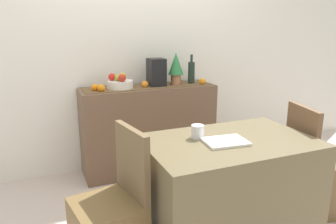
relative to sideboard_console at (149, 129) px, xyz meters
The scene contains 20 objects.
ground_plane 1.03m from the sideboard_console, 94.96° to the right, with size 6.40×6.40×0.02m, color beige.
room_wall_rear 0.94m from the sideboard_console, 107.06° to the left, with size 6.40×0.06×2.70m, color white.
sideboard_console is the anchor object (origin of this frame).
table_runner 0.45m from the sideboard_console, behind, with size 1.30×0.32×0.01m, color brown.
fruit_bowl 0.57m from the sideboard_console, behind, with size 0.25×0.25×0.07m, color white.
apple_right 0.64m from the sideboard_console, behind, with size 0.06×0.06×0.06m, color #9BA531.
apple_center 0.62m from the sideboard_console, behind, with size 0.07×0.07×0.07m, color gold.
apple_upper 0.67m from the sideboard_console, behind, with size 0.07×0.07×0.07m, color red.
apple_front 0.64m from the sideboard_console, 164.91° to the right, with size 0.07×0.07×0.07m, color red.
wine_bottle 0.75m from the sideboard_console, ahead, with size 0.07×0.07×0.31m.
coffee_maker 0.60m from the sideboard_console, ahead, with size 0.16×0.18×0.28m, color black.
potted_plant 0.71m from the sideboard_console, ahead, with size 0.16×0.16×0.33m.
orange_loose_mid 0.73m from the sideboard_console, behind, with size 0.07×0.07×0.07m, color orange.
orange_loose_far 0.70m from the sideboard_console, 169.55° to the right, with size 0.07×0.07×0.07m, color orange.
orange_loose_near_bowl 0.75m from the sideboard_console, ahead, with size 0.07×0.07×0.07m, color orange.
orange_loose_end 0.49m from the sideboard_console, 142.47° to the right, with size 0.07×0.07×0.07m, color orange.
dining_table 1.31m from the sideboard_console, 83.84° to the right, with size 1.17×0.75×0.74m, color brown.
open_book 1.38m from the sideboard_console, 86.60° to the right, with size 0.28×0.21×0.02m, color white.
coffee_cup 1.23m from the sideboard_console, 92.30° to the right, with size 0.09×0.09×0.09m, color silver.
chair_by_corner 1.64m from the sideboard_console, 52.64° to the right, with size 0.47×0.47×0.90m.
Camera 1 is at (-0.97, -2.15, 1.49)m, focal length 34.46 mm.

